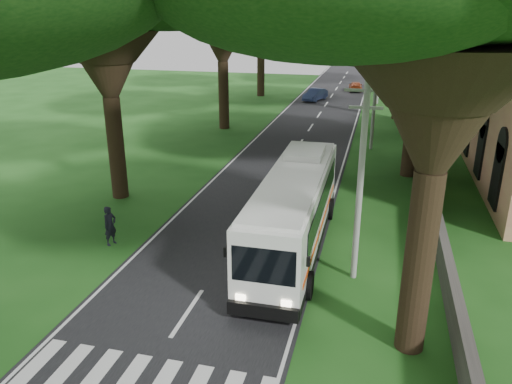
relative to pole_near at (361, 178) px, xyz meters
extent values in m
plane|color=#194814|center=(-5.50, -6.00, -4.18)|extent=(140.00, 140.00, 0.00)
cube|color=black|center=(-5.50, 19.00, -4.17)|extent=(8.00, 120.00, 0.04)
cube|color=#383533|center=(3.50, 18.00, -3.58)|extent=(0.35, 50.00, 1.20)
cylinder|color=gray|center=(0.00, 0.00, -0.18)|extent=(0.24, 0.24, 8.00)
cube|color=gray|center=(0.00, 0.00, 3.22)|extent=(1.60, 0.10, 0.10)
cube|color=gray|center=(0.00, 0.00, 2.62)|extent=(1.20, 0.10, 0.10)
cylinder|color=gray|center=(0.00, 20.00, -0.18)|extent=(0.24, 0.24, 8.00)
cube|color=gray|center=(0.00, 20.00, 3.22)|extent=(1.60, 0.10, 0.10)
cube|color=gray|center=(0.00, 20.00, 2.62)|extent=(1.20, 0.10, 0.10)
cylinder|color=gray|center=(0.00, 40.00, -0.18)|extent=(0.24, 0.24, 8.00)
cube|color=gray|center=(0.00, 40.00, 3.22)|extent=(1.60, 0.10, 0.10)
cube|color=gray|center=(0.00, 40.00, 2.62)|extent=(1.20, 0.10, 0.10)
cylinder|color=black|center=(-13.50, 6.00, -1.35)|extent=(0.90, 0.90, 5.65)
cone|color=black|center=(-13.50, 6.00, 3.37)|extent=(3.20, 3.20, 3.80)
cylinder|color=black|center=(-13.00, 24.00, -1.27)|extent=(0.90, 0.90, 5.81)
cone|color=black|center=(-13.00, 24.00, 3.53)|extent=(3.20, 3.20, 3.80)
cylinder|color=black|center=(-14.00, 42.00, -1.13)|extent=(0.90, 0.90, 6.09)
cone|color=black|center=(-14.00, 42.00, 3.81)|extent=(3.20, 3.20, 3.80)
cylinder|color=black|center=(2.00, -4.00, -1.26)|extent=(0.90, 0.90, 5.85)
cone|color=black|center=(2.00, -4.00, 3.57)|extent=(3.20, 3.20, 3.80)
cylinder|color=black|center=(2.50, 14.00, -1.57)|extent=(0.90, 0.90, 5.22)
cone|color=black|center=(2.50, 14.00, 2.94)|extent=(3.20, 3.20, 3.80)
cylinder|color=black|center=(2.00, 32.00, -1.12)|extent=(0.90, 0.90, 6.13)
cone|color=black|center=(2.00, 32.00, 3.85)|extent=(3.20, 3.20, 3.80)
cylinder|color=black|center=(3.00, 50.00, -1.07)|extent=(0.90, 0.90, 6.22)
cone|color=black|center=(3.00, 50.00, 3.94)|extent=(3.20, 3.20, 3.80)
cube|color=white|center=(-2.80, 1.93, -2.29)|extent=(2.52, 11.80, 2.90)
cube|color=black|center=(-2.80, 2.23, -1.87)|extent=(2.57, 9.64, 1.08)
cube|color=black|center=(-2.80, 1.93, -3.69)|extent=(2.56, 11.84, 0.34)
cube|color=#C8410D|center=(-2.80, 1.93, -2.95)|extent=(2.57, 10.62, 0.18)
cube|color=white|center=(-2.80, 1.93, -0.78)|extent=(2.32, 11.21, 0.18)
cylinder|color=black|center=(-4.00, -2.00, -3.64)|extent=(0.35, 1.08, 1.08)
cylinder|color=black|center=(-1.55, -1.99, -3.64)|extent=(0.35, 1.08, 1.08)
cylinder|color=black|center=(-4.05, 5.66, -3.64)|extent=(0.35, 1.08, 1.08)
cylinder|color=black|center=(-1.59, 5.67, -3.64)|extent=(0.35, 1.08, 1.08)
imported|color=navy|center=(-7.04, 40.15, -3.47)|extent=(2.60, 4.34, 1.35)
imported|color=#943615|center=(-2.95, 48.51, -3.56)|extent=(1.94, 4.16, 1.17)
imported|color=black|center=(-10.87, 0.31, -3.27)|extent=(0.63, 0.77, 1.83)
camera|label=1|loc=(0.52, -17.96, 5.91)|focal=35.00mm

